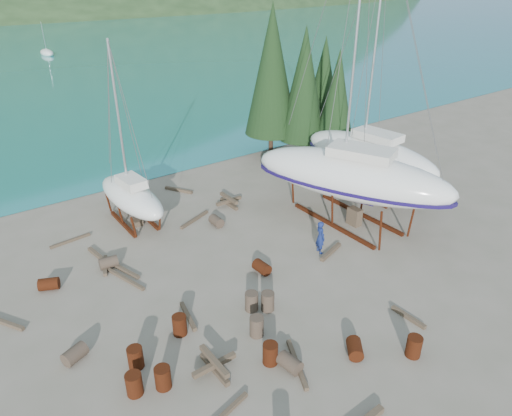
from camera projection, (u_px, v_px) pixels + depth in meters
ground at (269, 286)px, 21.45m from camera, size 600.00×600.00×0.00m
far_house_right at (25, 6)px, 172.47m from camera, size 6.60×5.60×5.60m
cypress_near_right at (304, 85)px, 34.03m from camera, size 3.60×3.60×10.00m
cypress_mid_right at (337, 99)px, 33.78m from camera, size 3.06×3.06×8.50m
cypress_back_left at (272, 71)px, 34.28m from camera, size 4.14×4.14×11.50m
cypress_far_right at (323, 85)px, 36.59m from camera, size 3.24×3.24×9.00m
moored_boat_mid at (47, 53)px, 84.04m from camera, size 2.00×5.00×6.05m
large_sailboat_near at (351, 175)px, 25.85m from camera, size 7.81×11.96×18.26m
large_sailboat_far at (369, 154)px, 29.94m from camera, size 3.89×10.22×15.80m
small_sailboat_shore at (131, 196)px, 26.25m from camera, size 2.54×6.56×10.27m
worker at (320, 237)px, 23.69m from camera, size 0.58×0.75×1.82m
drum_0 at (163, 378)px, 15.99m from camera, size 0.58×0.58×0.88m
drum_1 at (290, 363)px, 16.80m from camera, size 0.68×0.94×0.58m
drum_2 at (49, 284)px, 21.11m from camera, size 1.04×0.89×0.58m
drum_4 at (135, 208)px, 28.01m from camera, size 1.04×0.88×0.58m
drum_5 at (252, 301)px, 19.75m from camera, size 0.58×0.58×0.88m
drum_6 at (262, 267)px, 22.32m from camera, size 0.62×0.91×0.58m
drum_7 at (414, 346)px, 17.34m from camera, size 0.58×0.58×0.88m
drum_8 at (135, 358)px, 16.84m from camera, size 0.58×0.58×0.88m
drum_9 at (109, 262)px, 22.70m from camera, size 0.95×0.70×0.58m
drum_10 at (270, 354)px, 17.01m from camera, size 0.58×0.58×0.88m
drum_11 at (216, 221)px, 26.53m from camera, size 0.59×0.89×0.58m
drum_12 at (355, 349)px, 17.45m from camera, size 1.01×1.05×0.58m
drum_13 at (134, 384)px, 15.74m from camera, size 0.58×0.58×0.88m
drum_14 at (180, 325)px, 18.41m from camera, size 0.58×0.58×0.88m
drum_15 at (75, 354)px, 17.20m from camera, size 1.04×0.88×0.58m
drum_16 at (268, 301)px, 19.75m from camera, size 0.58×0.58×0.88m
drum_17 at (257, 326)px, 18.34m from camera, size 0.58×0.58×0.88m
timber_0 at (70, 241)px, 24.99m from camera, size 2.22×0.36×0.14m
timber_1 at (331, 252)px, 23.93m from camera, size 1.90×0.75×0.19m
timber_4 at (105, 265)px, 22.83m from camera, size 0.77×1.69×0.17m
timber_5 at (297, 364)px, 17.03m from camera, size 1.17×2.29×0.16m
timber_6 at (179, 190)px, 30.86m from camera, size 1.23×1.89×0.19m
timber_7 at (408, 317)px, 19.36m from camera, size 0.20×1.66×0.17m
timber_8 at (99, 256)px, 23.57m from camera, size 0.49×2.06×0.19m
timber_9 at (139, 201)px, 29.37m from camera, size 2.31×1.28×0.15m
timber_10 at (195, 219)px, 27.14m from camera, size 2.34×1.07×0.16m
timber_11 at (123, 269)px, 22.55m from camera, size 0.85×2.33×0.15m
timber_12 at (188, 316)px, 19.43m from camera, size 0.53×1.90×0.17m
timber_15 at (122, 277)px, 21.98m from camera, size 1.06×3.14×0.15m
timber_17 at (5, 323)px, 19.07m from camera, size 1.23×1.87×0.16m
timber_pile_fore at (214, 365)px, 16.70m from camera, size 1.80×1.80×0.60m
timber_pile_aft at (229, 201)px, 28.88m from camera, size 1.80×1.80×0.60m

